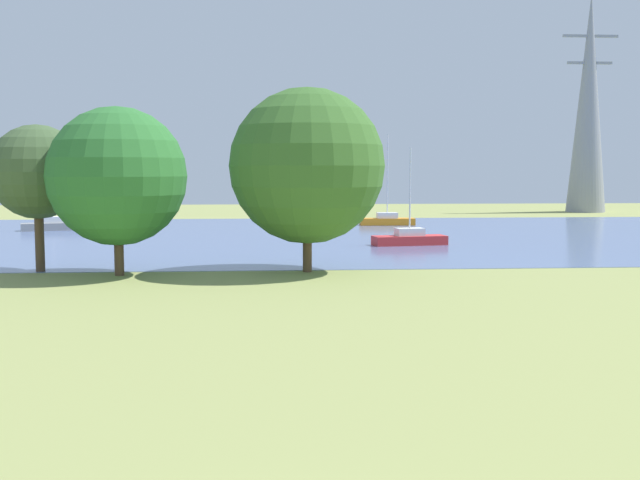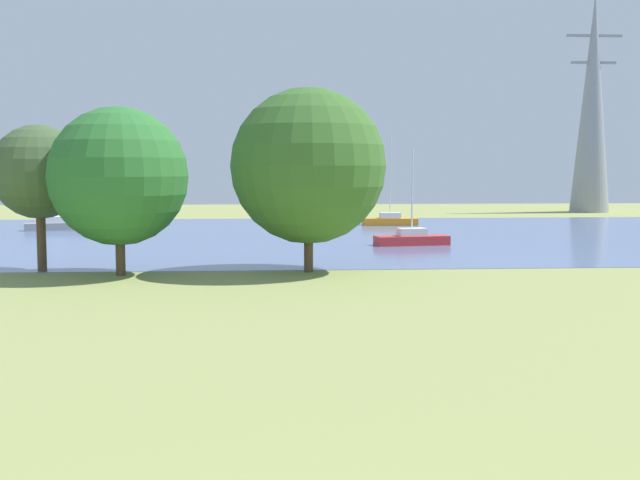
{
  "view_description": "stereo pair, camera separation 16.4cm",
  "coord_description": "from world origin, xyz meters",
  "px_view_note": "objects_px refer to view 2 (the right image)",
  "views": [
    {
      "loc": [
        -0.35,
        -7.79,
        4.95
      ],
      "look_at": [
        1.62,
        19.49,
        2.46
      ],
      "focal_mm": 43.8,
      "sensor_mm": 36.0,
      "label": 1
    },
    {
      "loc": [
        -0.19,
        -7.8,
        4.95
      ],
      "look_at": [
        1.62,
        19.49,
        2.46
      ],
      "focal_mm": 43.8,
      "sensor_mm": 36.0,
      "label": 2
    }
  ],
  "objects_px": {
    "sailboat_gray": "(56,225)",
    "electricity_pylon": "(592,103)",
    "tree_west_near": "(39,172)",
    "sailboat_orange": "(390,220)",
    "tree_east_far": "(308,166)",
    "sailboat_red": "(412,238)",
    "tree_west_far": "(119,176)"
  },
  "relations": [
    {
      "from": "sailboat_orange",
      "to": "tree_west_near",
      "type": "distance_m",
      "value": 37.05
    },
    {
      "from": "sailboat_gray",
      "to": "sailboat_orange",
      "type": "xyz_separation_m",
      "value": [
        27.91,
        3.91,
        0.0
      ]
    },
    {
      "from": "sailboat_gray",
      "to": "tree_east_far",
      "type": "bearing_deg",
      "value": -54.49
    },
    {
      "from": "electricity_pylon",
      "to": "tree_west_far",
      "type": "bearing_deg",
      "value": -130.67
    },
    {
      "from": "tree_west_near",
      "to": "tree_east_far",
      "type": "xyz_separation_m",
      "value": [
        12.89,
        -0.98,
        0.3
      ]
    },
    {
      "from": "sailboat_gray",
      "to": "tree_west_near",
      "type": "relative_size",
      "value": 1.08
    },
    {
      "from": "sailboat_orange",
      "to": "tree_west_near",
      "type": "xyz_separation_m",
      "value": [
        -21.67,
        -29.74,
        4.32
      ]
    },
    {
      "from": "tree_east_far",
      "to": "electricity_pylon",
      "type": "bearing_deg",
      "value": 55.17
    },
    {
      "from": "tree_west_far",
      "to": "electricity_pylon",
      "type": "relative_size",
      "value": 0.31
    },
    {
      "from": "sailboat_red",
      "to": "tree_east_far",
      "type": "xyz_separation_m",
      "value": [
        -7.38,
        -12.66,
        4.64
      ]
    },
    {
      "from": "sailboat_orange",
      "to": "tree_east_far",
      "type": "bearing_deg",
      "value": -105.94
    },
    {
      "from": "sailboat_orange",
      "to": "tree_west_near",
      "type": "relative_size",
      "value": 1.13
    },
    {
      "from": "sailboat_red",
      "to": "tree_west_far",
      "type": "distance_m",
      "value": 21.4
    },
    {
      "from": "sailboat_red",
      "to": "electricity_pylon",
      "type": "distance_m",
      "value": 48.32
    },
    {
      "from": "sailboat_gray",
      "to": "electricity_pylon",
      "type": "relative_size",
      "value": 0.3
    },
    {
      "from": "tree_east_far",
      "to": "sailboat_red",
      "type": "bearing_deg",
      "value": 59.76
    },
    {
      "from": "sailboat_gray",
      "to": "tree_east_far",
      "type": "relative_size",
      "value": 0.86
    },
    {
      "from": "sailboat_gray",
      "to": "tree_east_far",
      "type": "xyz_separation_m",
      "value": [
        19.13,
        -26.81,
        4.63
      ]
    },
    {
      "from": "tree_west_near",
      "to": "sailboat_gray",
      "type": "bearing_deg",
      "value": 103.57
    },
    {
      "from": "tree_west_near",
      "to": "electricity_pylon",
      "type": "height_order",
      "value": "electricity_pylon"
    },
    {
      "from": "sailboat_orange",
      "to": "tree_east_far",
      "type": "distance_m",
      "value": 32.29
    },
    {
      "from": "sailboat_gray",
      "to": "sailboat_red",
      "type": "xyz_separation_m",
      "value": [
        26.51,
        -14.16,
        -0.02
      ]
    },
    {
      "from": "electricity_pylon",
      "to": "sailboat_gray",
      "type": "bearing_deg",
      "value": -156.49
    },
    {
      "from": "tree_west_far",
      "to": "tree_east_far",
      "type": "height_order",
      "value": "tree_east_far"
    },
    {
      "from": "sailboat_gray",
      "to": "electricity_pylon",
      "type": "bearing_deg",
      "value": 23.51
    },
    {
      "from": "tree_west_near",
      "to": "tree_west_far",
      "type": "relative_size",
      "value": 0.9
    },
    {
      "from": "sailboat_gray",
      "to": "sailboat_red",
      "type": "distance_m",
      "value": 30.05
    },
    {
      "from": "sailboat_red",
      "to": "sailboat_gray",
      "type": "bearing_deg",
      "value": 151.9
    },
    {
      "from": "tree_east_far",
      "to": "electricity_pylon",
      "type": "distance_m",
      "value": 61.83
    },
    {
      "from": "sailboat_gray",
      "to": "sailboat_orange",
      "type": "bearing_deg",
      "value": 7.98
    },
    {
      "from": "sailboat_red",
      "to": "electricity_pylon",
      "type": "xyz_separation_m",
      "value": [
        27.68,
        37.73,
        12.05
      ]
    },
    {
      "from": "sailboat_red",
      "to": "electricity_pylon",
      "type": "relative_size",
      "value": 0.25
    }
  ]
}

